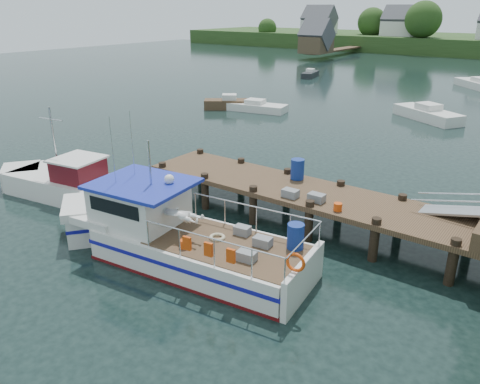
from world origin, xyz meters
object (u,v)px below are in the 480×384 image
Objects in this scene: dock at (454,202)px; moored_rowboat at (229,103)px; work_boat at (67,183)px; moored_e at (310,74)px; moored_a at (255,107)px; lobster_boat at (171,235)px; moored_b at (428,114)px.

dock reaches higher than moored_rowboat.
work_boat is 42.17m from moored_e.
dock is 3.88× the size of moored_rowboat.
dock is at bearing -42.65° from moored_rowboat.
moored_e is (-5.90, 20.44, 0.02)m from moored_a.
work_boat reaches higher than moored_e.
moored_rowboat is at bearing 97.66° from work_boat.
moored_rowboat is (-13.87, 21.31, -0.43)m from lobster_boat.
work_boat is 1.34× the size of moored_b.
moored_b is at bearing 107.34° from dock.
dock is 1.61× the size of lobster_boat.
moored_a is at bearing 91.28° from work_boat.
lobster_boat is at bearing -18.47° from work_boat.
dock is at bearing -31.66° from moored_a.
moored_e is at bearing 124.23° from dock.
moored_a is (-3.80, 20.60, -0.29)m from work_boat.
dock is 26.94m from moored_rowboat.
dock is 22.91m from moored_b.
dock is at bearing 27.54° from lobster_boat.
lobster_boat is (-7.70, -5.26, -1.35)m from dock.
moored_a is at bearing 139.27° from dock.
moored_b is at bearing 15.28° from moored_rowboat.
lobster_boat is at bearing -145.67° from dock.
moored_rowboat is (-21.57, 16.05, -1.78)m from dock.
moored_e is at bearing 137.27° from moored_b.
work_boat reaches higher than moored_a.
lobster_boat is 24.78m from moored_a.
moored_e is at bearing 115.18° from moored_a.
moored_rowboat is 2.33m from moored_a.
work_boat is 20.92m from moored_rowboat.
moored_rowboat reaches higher than moored_a.
lobster_boat is 2.66× the size of moored_e.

